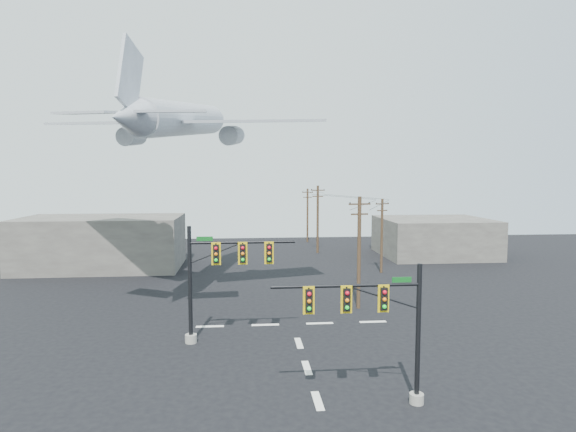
{
  "coord_description": "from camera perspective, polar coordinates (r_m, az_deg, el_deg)",
  "views": [
    {
      "loc": [
        -3.48,
        -22.19,
        10.97
      ],
      "look_at": [
        -0.99,
        5.0,
        8.58
      ],
      "focal_mm": 30.0,
      "sensor_mm": 36.0,
      "label": 1
    }
  ],
  "objects": [
    {
      "name": "airliner",
      "position": [
        43.86,
        -12.46,
        11.07
      ],
      "size": [
        24.75,
        26.45,
        6.91
      ],
      "rotation": [
        0.0,
        -0.1,
        1.37
      ],
      "color": "silver"
    },
    {
      "name": "signal_mast_near",
      "position": [
        23.48,
        11.05,
        -12.69
      ],
      "size": [
        7.34,
        0.75,
        6.78
      ],
      "color": "gray",
      "rests_on": "ground"
    },
    {
      "name": "building_right",
      "position": [
        67.74,
        16.91,
        -2.39
      ],
      "size": [
        14.0,
        12.0,
        5.0
      ],
      "primitive_type": "cube",
      "color": "slate",
      "rests_on": "ground"
    },
    {
      "name": "utility_pole_a",
      "position": [
        39.51,
        8.42,
        -4.04
      ],
      "size": [
        1.83,
        0.35,
        9.16
      ],
      "rotation": [
        0.0,
        0.0,
        0.13
      ],
      "color": "#442C1D",
      "rests_on": "ground"
    },
    {
      "name": "utility_pole_c",
      "position": [
        66.66,
        3.54,
        -0.22
      ],
      "size": [
        1.89,
        0.57,
        9.37
      ],
      "rotation": [
        0.0,
        0.0,
        -0.24
      ],
      "color": "#442C1D",
      "rests_on": "ground"
    },
    {
      "name": "ground",
      "position": [
        25.0,
        3.53,
        -21.04
      ],
      "size": [
        120.0,
        120.0,
        0.0
      ],
      "primitive_type": "plane",
      "color": "black",
      "rests_on": "ground"
    },
    {
      "name": "building_left",
      "position": [
        60.06,
        -21.19,
        -2.96
      ],
      "size": [
        18.0,
        10.0,
        6.0
      ],
      "primitive_type": "cube",
      "color": "slate",
      "rests_on": "ground"
    },
    {
      "name": "lane_markings",
      "position": [
        29.83,
        1.91,
        -16.55
      ],
      "size": [
        14.0,
        21.2,
        0.01
      ],
      "color": "white",
      "rests_on": "ground"
    },
    {
      "name": "utility_pole_d",
      "position": [
        77.31,
        2.33,
        0.22
      ],
      "size": [
        1.79,
        0.3,
        8.63
      ],
      "rotation": [
        0.0,
        0.0,
        -0.07
      ],
      "color": "#442C1D",
      "rests_on": "ground"
    },
    {
      "name": "signal_mast_far",
      "position": [
        31.64,
        -8.46,
        -7.19
      ],
      "size": [
        7.19,
        0.84,
        7.65
      ],
      "color": "gray",
      "rests_on": "ground"
    },
    {
      "name": "power_lines",
      "position": [
        58.08,
        6.53,
        2.22
      ],
      "size": [
        7.5,
        38.47,
        0.29
      ],
      "color": "black"
    },
    {
      "name": "utility_pole_b",
      "position": [
        54.26,
        11.06,
        -2.13
      ],
      "size": [
        1.63,
        0.6,
        8.25
      ],
      "rotation": [
        0.0,
        0.0,
        0.3
      ],
      "color": "#442C1D",
      "rests_on": "ground"
    }
  ]
}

